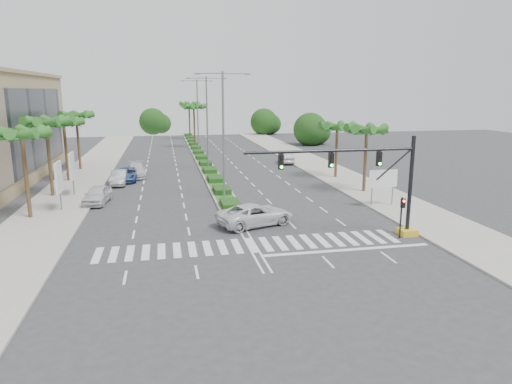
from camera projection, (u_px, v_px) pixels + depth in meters
ground at (252, 245)px, 30.93m from camera, size 160.00×160.00×0.00m
footpath_right at (347, 180)px, 52.99m from camera, size 6.00×120.00×0.15m
footpath_left at (71, 191)px, 47.11m from camera, size 6.00×120.00×0.15m
median at (199, 155)px, 73.96m from camera, size 2.20×75.00×0.20m
median_grass at (199, 154)px, 73.93m from camera, size 1.80×75.00×0.04m
signal_gantry at (381, 190)px, 31.97m from camera, size 12.60×1.20×7.20m
pedestrian_signal at (402, 211)px, 31.89m from camera, size 0.28×0.36×3.00m
direction_sign at (383, 180)px, 40.65m from camera, size 2.70×0.11×3.40m
billboard_near at (59, 178)px, 38.96m from camera, size 0.18×2.10×4.35m
billboard_far at (72, 167)px, 44.70m from camera, size 0.18×2.10×4.35m
palm_left_near at (22, 137)px, 35.85m from camera, size 4.57×4.68×7.55m
palm_left_mid at (46, 125)px, 43.42m from camera, size 4.57×4.68×7.95m
palm_left_far at (64, 125)px, 51.20m from camera, size 4.57×4.68×7.35m
palm_left_end at (76, 117)px, 58.77m from camera, size 4.57×4.68×7.75m
palm_right_near at (367, 132)px, 45.78m from camera, size 4.57×4.68×7.05m
palm_right_far at (337, 128)px, 53.50m from camera, size 4.57×4.68×6.75m
palm_median_a at (194, 108)px, 81.99m from camera, size 4.57×4.68×8.05m
palm_median_b at (189, 106)px, 96.34m from camera, size 4.57×4.68×8.05m
streetlight_near at (223, 128)px, 42.84m from camera, size 5.10×0.25×12.00m
streetlight_mid at (207, 118)px, 58.15m from camera, size 5.10×0.25×12.00m
streetlight_far at (198, 113)px, 73.46m from camera, size 5.10×0.25×12.00m
car_parked_a at (97, 195)px, 42.21m from camera, size 2.56×5.04×1.64m
car_parked_b at (119, 177)px, 50.83m from camera, size 1.77×4.82×1.58m
car_parked_c at (127, 174)px, 52.88m from camera, size 2.91×5.64×1.52m
car_parked_d at (136, 170)px, 55.37m from camera, size 2.62×5.80×1.65m
car_crossing at (255, 215)px, 35.41m from camera, size 6.65×4.60×1.69m
car_right at (287, 158)px, 65.66m from camera, size 2.24×4.91×1.56m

